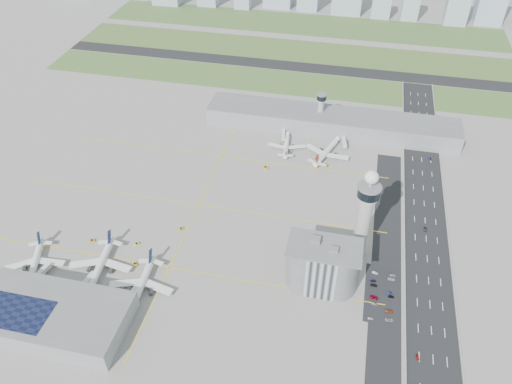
% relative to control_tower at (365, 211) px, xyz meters
% --- Properties ---
extents(ground, '(1000.00, 1000.00, 0.00)m').
position_rel_control_tower_xyz_m(ground, '(-72.00, -8.00, -35.04)').
color(ground, gray).
extents(grass_strip_0, '(480.00, 50.00, 0.08)m').
position_rel_control_tower_xyz_m(grass_strip_0, '(-92.00, 217.00, -35.00)').
color(grass_strip_0, '#445F2D').
rests_on(grass_strip_0, ground).
extents(grass_strip_1, '(480.00, 60.00, 0.08)m').
position_rel_control_tower_xyz_m(grass_strip_1, '(-92.00, 292.00, -35.00)').
color(grass_strip_1, '#506831').
rests_on(grass_strip_1, ground).
extents(grass_strip_2, '(480.00, 70.00, 0.08)m').
position_rel_control_tower_xyz_m(grass_strip_2, '(-92.00, 372.00, -35.00)').
color(grass_strip_2, '#3E5A2A').
rests_on(grass_strip_2, ground).
extents(runway, '(480.00, 22.00, 0.10)m').
position_rel_control_tower_xyz_m(runway, '(-92.00, 254.00, -34.98)').
color(runway, black).
rests_on(runway, ground).
extents(highway, '(28.00, 500.00, 0.10)m').
position_rel_control_tower_xyz_m(highway, '(43.00, -8.00, -34.99)').
color(highway, black).
rests_on(highway, ground).
extents(barrier_left, '(0.60, 500.00, 1.20)m').
position_rel_control_tower_xyz_m(barrier_left, '(29.00, -8.00, -34.44)').
color(barrier_left, '#9E9E99').
rests_on(barrier_left, ground).
extents(barrier_right, '(0.60, 500.00, 1.20)m').
position_rel_control_tower_xyz_m(barrier_right, '(57.00, -8.00, -34.44)').
color(barrier_right, '#9E9E99').
rests_on(barrier_right, ground).
extents(landside_road, '(18.00, 260.00, 0.08)m').
position_rel_control_tower_xyz_m(landside_road, '(18.00, -18.00, -35.00)').
color(landside_road, black).
rests_on(landside_road, ground).
extents(parking_lot, '(20.00, 44.00, 0.10)m').
position_rel_control_tower_xyz_m(parking_lot, '(16.00, -30.00, -34.99)').
color(parking_lot, black).
rests_on(parking_lot, ground).
extents(taxiway_line_h_0, '(260.00, 0.60, 0.01)m').
position_rel_control_tower_xyz_m(taxiway_line_h_0, '(-112.00, -38.00, -35.04)').
color(taxiway_line_h_0, yellow).
rests_on(taxiway_line_h_0, ground).
extents(taxiway_line_h_1, '(260.00, 0.60, 0.01)m').
position_rel_control_tower_xyz_m(taxiway_line_h_1, '(-112.00, 22.00, -35.04)').
color(taxiway_line_h_1, yellow).
rests_on(taxiway_line_h_1, ground).
extents(taxiway_line_h_2, '(260.00, 0.60, 0.01)m').
position_rel_control_tower_xyz_m(taxiway_line_h_2, '(-112.00, 82.00, -35.04)').
color(taxiway_line_h_2, yellow).
rests_on(taxiway_line_h_2, ground).
extents(taxiway_line_v, '(0.60, 260.00, 0.01)m').
position_rel_control_tower_xyz_m(taxiway_line_v, '(-112.00, 22.00, -35.04)').
color(taxiway_line_v, yellow).
rests_on(taxiway_line_v, ground).
extents(control_tower, '(14.00, 14.00, 64.50)m').
position_rel_control_tower_xyz_m(control_tower, '(0.00, 0.00, 0.00)').
color(control_tower, '#ADAAA5').
rests_on(control_tower, ground).
extents(secondary_tower, '(8.60, 8.60, 31.90)m').
position_rel_control_tower_xyz_m(secondary_tower, '(-42.00, 142.00, -16.24)').
color(secondary_tower, '#ADAAA5').
rests_on(secondary_tower, ground).
extents(admin_building, '(42.00, 24.00, 33.50)m').
position_rel_control_tower_xyz_m(admin_building, '(-20.01, -30.00, -19.74)').
color(admin_building, '#B2B2B7').
rests_on(admin_building, ground).
extents(terminal_pier, '(210.00, 32.00, 15.80)m').
position_rel_control_tower_xyz_m(terminal_pier, '(-32.00, 140.00, -27.14)').
color(terminal_pier, gray).
rests_on(terminal_pier, ground).
extents(near_terminal, '(84.00, 42.00, 13.00)m').
position_rel_control_tower_xyz_m(near_terminal, '(-160.07, -90.02, -28.62)').
color(near_terminal, gray).
rests_on(near_terminal, ground).
extents(airplane_near_a, '(48.14, 51.96, 11.84)m').
position_rel_control_tower_xyz_m(airplane_near_a, '(-191.75, -56.36, -29.12)').
color(airplane_near_a, white).
rests_on(airplane_near_a, ground).
extents(airplane_near_b, '(44.27, 50.24, 12.82)m').
position_rel_control_tower_xyz_m(airplane_near_b, '(-152.12, -48.82, -28.63)').
color(airplane_near_b, white).
rests_on(airplane_near_b, ground).
extents(airplane_near_c, '(41.81, 48.28, 12.88)m').
position_rel_control_tower_xyz_m(airplane_near_c, '(-121.86, -58.68, -28.60)').
color(airplane_near_c, white).
rests_on(airplane_near_c, ground).
extents(airplane_far_a, '(34.31, 39.10, 10.08)m').
position_rel_control_tower_xyz_m(airplane_far_a, '(-64.01, 105.31, -30.00)').
color(airplane_far_a, white).
rests_on(airplane_far_a, ground).
extents(airplane_far_b, '(49.63, 53.83, 12.38)m').
position_rel_control_tower_xyz_m(airplane_far_b, '(-30.87, 102.49, -28.85)').
color(airplane_far_b, white).
rests_on(airplane_far_b, ground).
extents(jet_bridge_near_0, '(5.39, 14.31, 5.70)m').
position_rel_control_tower_xyz_m(jet_bridge_near_0, '(-185.00, -69.00, -32.19)').
color(jet_bridge_near_0, silver).
rests_on(jet_bridge_near_0, ground).
extents(jet_bridge_near_1, '(5.39, 14.31, 5.70)m').
position_rel_control_tower_xyz_m(jet_bridge_near_1, '(-155.00, -69.00, -32.19)').
color(jet_bridge_near_1, silver).
rests_on(jet_bridge_near_1, ground).
extents(jet_bridge_near_2, '(5.39, 14.31, 5.70)m').
position_rel_control_tower_xyz_m(jet_bridge_near_2, '(-125.00, -69.00, -32.19)').
color(jet_bridge_near_2, silver).
rests_on(jet_bridge_near_2, ground).
extents(jet_bridge_far_0, '(5.39, 14.31, 5.70)m').
position_rel_control_tower_xyz_m(jet_bridge_far_0, '(-70.00, 124.00, -32.19)').
color(jet_bridge_far_0, silver).
rests_on(jet_bridge_far_0, ground).
extents(jet_bridge_far_1, '(5.39, 14.31, 5.70)m').
position_rel_control_tower_xyz_m(jet_bridge_far_1, '(-20.00, 124.00, -32.19)').
color(jet_bridge_far_1, silver).
rests_on(jet_bridge_far_1, ground).
extents(tug_0, '(3.61, 3.51, 1.74)m').
position_rel_control_tower_xyz_m(tug_0, '(-168.75, -27.79, -34.17)').
color(tug_0, gold).
rests_on(tug_0, ground).
extents(tug_1, '(3.48, 3.79, 1.81)m').
position_rel_control_tower_xyz_m(tug_1, '(-133.45, -40.74, -34.13)').
color(tug_1, gold).
rests_on(tug_1, ground).
extents(tug_2, '(3.50, 3.67, 1.76)m').
position_rel_control_tower_xyz_m(tug_2, '(-139.33, -24.31, -34.16)').
color(tug_2, yellow).
rests_on(tug_2, ground).
extents(tug_3, '(3.15, 3.34, 1.60)m').
position_rel_control_tower_xyz_m(tug_3, '(-116.08, -4.58, -34.24)').
color(tug_3, '#D99F0A').
rests_on(tug_3, ground).
extents(tug_4, '(3.25, 2.31, 1.83)m').
position_rel_control_tower_xyz_m(tug_4, '(-75.10, 73.94, -34.13)').
color(tug_4, '#D09802').
rests_on(tug_4, ground).
extents(tug_5, '(4.18, 3.74, 2.01)m').
position_rel_control_tower_xyz_m(tug_5, '(-30.24, 87.71, -34.03)').
color(tug_5, yellow).
rests_on(tug_5, ground).
extents(car_lot_0, '(3.27, 1.45, 1.09)m').
position_rel_control_tower_xyz_m(car_lot_0, '(10.25, -49.54, -34.49)').
color(car_lot_0, silver).
rests_on(car_lot_0, ground).
extents(car_lot_1, '(3.40, 1.38, 1.10)m').
position_rel_control_tower_xyz_m(car_lot_1, '(11.79, -38.87, -34.49)').
color(car_lot_1, gray).
rests_on(car_lot_1, ground).
extents(car_lot_2, '(5.00, 2.83, 1.32)m').
position_rel_control_tower_xyz_m(car_lot_2, '(11.66, -34.50, -34.38)').
color(car_lot_2, maroon).
rests_on(car_lot_2, ground).
extents(car_lot_3, '(4.00, 1.65, 1.16)m').
position_rel_control_tower_xyz_m(car_lot_3, '(11.16, -25.22, -34.46)').
color(car_lot_3, black).
rests_on(car_lot_3, ground).
extents(car_lot_4, '(3.48, 1.83, 1.13)m').
position_rel_control_tower_xyz_m(car_lot_4, '(10.68, -21.87, -34.48)').
color(car_lot_4, '#14144A').
rests_on(car_lot_4, ground).
extents(car_lot_5, '(3.62, 1.68, 1.15)m').
position_rel_control_tower_xyz_m(car_lot_5, '(11.33, -15.27, -34.47)').
color(car_lot_5, silver).
rests_on(car_lot_5, ground).
extents(car_lot_6, '(4.74, 2.43, 1.28)m').
position_rel_control_tower_xyz_m(car_lot_6, '(20.36, -48.34, -34.40)').
color(car_lot_6, gray).
rests_on(car_lot_6, ground).
extents(car_lot_7, '(4.47, 1.83, 1.30)m').
position_rel_control_tower_xyz_m(car_lot_7, '(20.10, -42.43, -34.39)').
color(car_lot_7, brown).
rests_on(car_lot_7, ground).
extents(car_lot_8, '(3.41, 1.46, 1.15)m').
position_rel_control_tower_xyz_m(car_lot_8, '(21.18, -31.62, -34.47)').
color(car_lot_8, black).
rests_on(car_lot_8, ground).
extents(car_lot_9, '(3.77, 1.66, 1.21)m').
position_rel_control_tower_xyz_m(car_lot_9, '(19.89, -29.31, -34.44)').
color(car_lot_9, navy).
rests_on(car_lot_9, ground).
extents(car_lot_10, '(4.58, 2.24, 1.25)m').
position_rel_control_tower_xyz_m(car_lot_10, '(21.17, -18.24, -34.42)').
color(car_lot_10, '#B5B7C5').
rests_on(car_lot_10, ground).
extents(car_lot_11, '(4.40, 2.12, 1.24)m').
position_rel_control_tower_xyz_m(car_lot_11, '(22.16, -15.02, -34.42)').
color(car_lot_11, gray).
rests_on(car_lot_11, ground).
extents(car_hw_0, '(1.98, 3.74, 1.21)m').
position_rel_control_tower_xyz_m(car_hw_0, '(35.09, -68.76, -34.43)').
color(car_hw_0, maroon).
rests_on(car_hw_0, ground).
extents(car_hw_1, '(1.90, 4.15, 1.32)m').
position_rel_control_tower_xyz_m(car_hw_1, '(42.59, 30.33, -34.38)').
color(car_hw_1, black).
rests_on(car_hw_1, ground).
extents(car_hw_2, '(2.24, 4.26, 1.14)m').
position_rel_control_tower_xyz_m(car_hw_2, '(49.27, 113.73, -34.47)').
color(car_hw_2, navy).
rests_on(car_hw_2, ground).
extents(car_hw_4, '(1.60, 3.49, 1.16)m').
position_rel_control_tower_xyz_m(car_hw_4, '(36.43, 169.89, -34.46)').
color(car_hw_4, gray).
rests_on(car_hw_4, ground).
extents(skyline_bldg_10, '(23.01, 18.41, 27.75)m').
position_rel_control_tower_xyz_m(skyline_bldg_10, '(1.27, 415.68, -21.17)').
color(skyline_bldg_10, '#9EADC1').
rests_on(skyline_bldg_10, ground).
extents(skyline_bldg_11, '(20.22, 16.18, 38.97)m').
position_rel_control_tower_xyz_m(skyline_bldg_11, '(36.28, 415.34, -15.56)').
color(skyline_bldg_11, '#9EADC1').
rests_on(skyline_bldg_11, ground).
extents(skyline_bldg_12, '(26.14, 20.92, 46.89)m').
position_rel_control_tower_xyz_m(skyline_bldg_12, '(90.17, 413.29, -11.60)').
color(skyline_bldg_12, '#9EADC1').
rests_on(skyline_bldg_12, ground).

